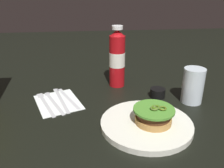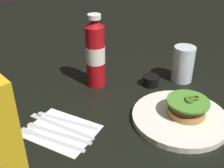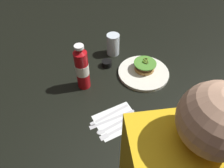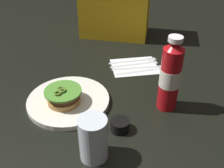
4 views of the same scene
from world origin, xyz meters
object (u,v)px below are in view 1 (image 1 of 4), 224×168
(ketchup_bottle, at_px, (117,58))
(dinner_plate, at_px, (146,124))
(steak_knife, at_px, (67,96))
(fork_utensil, at_px, (45,101))
(burger_sandwich, at_px, (154,115))
(condiment_cup, at_px, (158,93))
(napkin, at_px, (58,102))
(water_glass, at_px, (193,86))
(spoon_utensil, at_px, (51,99))
(butter_knife, at_px, (60,97))

(ketchup_bottle, bearing_deg, dinner_plate, -172.13)
(steak_knife, relative_size, fork_utensil, 0.96)
(burger_sandwich, relative_size, ketchup_bottle, 0.48)
(dinner_plate, relative_size, condiment_cup, 4.82)
(ketchup_bottle, height_order, napkin, ketchup_bottle)
(burger_sandwich, height_order, napkin, burger_sandwich)
(water_glass, height_order, condiment_cup, water_glass)
(ketchup_bottle, distance_m, condiment_cup, 0.21)
(water_glass, height_order, fork_utensil, water_glass)
(water_glass, height_order, spoon_utensil, water_glass)
(napkin, xyz_separation_m, butter_knife, (0.03, -0.01, 0.00))
(water_glass, height_order, steak_knife, water_glass)
(napkin, bearing_deg, butter_knife, -9.73)
(steak_knife, bearing_deg, butter_knife, 105.98)
(water_glass, xyz_separation_m, fork_utensil, (0.05, 0.52, -0.06))
(water_glass, xyz_separation_m, napkin, (0.05, 0.48, -0.06))
(dinner_plate, relative_size, water_glass, 2.15)
(butter_knife, distance_m, fork_utensil, 0.06)
(napkin, height_order, spoon_utensil, spoon_utensil)
(ketchup_bottle, bearing_deg, water_glass, -126.46)
(dinner_plate, height_order, spoon_utensil, dinner_plate)
(burger_sandwich, bearing_deg, napkin, 56.43)
(fork_utensil, bearing_deg, ketchup_bottle, -65.29)
(steak_knife, bearing_deg, napkin, 141.84)
(dinner_plate, height_order, ketchup_bottle, ketchup_bottle)
(spoon_utensil, distance_m, fork_utensil, 0.03)
(dinner_plate, height_order, fork_utensil, dinner_plate)
(burger_sandwich, height_order, spoon_utensil, burger_sandwich)
(ketchup_bottle, distance_m, spoon_utensil, 0.30)
(condiment_cup, xyz_separation_m, butter_knife, (0.03, 0.36, -0.01))
(condiment_cup, distance_m, butter_knife, 0.36)
(ketchup_bottle, height_order, fork_utensil, ketchup_bottle)
(water_glass, xyz_separation_m, steak_knife, (0.09, 0.45, -0.06))
(butter_knife, bearing_deg, water_glass, -99.59)
(ketchup_bottle, distance_m, steak_knife, 0.25)
(steak_knife, height_order, spoon_utensil, same)
(condiment_cup, xyz_separation_m, fork_utensil, (0.00, 0.41, -0.01))
(condiment_cup, bearing_deg, napkin, 90.20)
(condiment_cup, xyz_separation_m, napkin, (-0.00, 0.37, -0.02))
(condiment_cup, xyz_separation_m, steak_knife, (0.04, 0.34, -0.01))
(burger_sandwich, xyz_separation_m, water_glass, (0.15, -0.18, 0.02))
(water_glass, bearing_deg, steak_knife, 79.04)
(ketchup_bottle, height_order, steak_knife, ketchup_bottle)
(napkin, bearing_deg, burger_sandwich, -123.57)
(burger_sandwich, bearing_deg, spoon_utensil, 55.72)
(ketchup_bottle, relative_size, condiment_cup, 4.40)
(condiment_cup, relative_size, butter_knife, 0.27)
(dinner_plate, distance_m, butter_knife, 0.35)
(butter_knife, bearing_deg, spoon_utensil, 103.55)
(burger_sandwich, bearing_deg, water_glass, -51.50)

